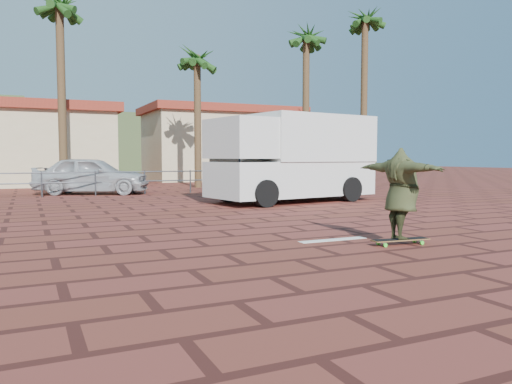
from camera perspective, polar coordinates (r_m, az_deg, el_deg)
ground at (r=10.23m, az=1.77°, el=-4.77°), size 120.00×120.00×0.00m
paint_stripe at (r=9.55m, az=8.79°, el=-5.42°), size 1.40×0.22×0.01m
guardrail at (r=21.55m, az=-12.61°, el=1.56°), size 24.06×0.06×1.00m
palm_left at (r=24.93m, az=-21.55°, el=18.59°), size 2.40×2.40×9.45m
palm_center at (r=26.27m, az=-6.74°, el=14.50°), size 2.40×2.40×7.75m
palm_right at (r=27.39m, az=5.77°, el=16.68°), size 2.40×2.40×9.05m
palm_far_right at (r=28.41m, az=12.36°, el=18.07°), size 2.40×2.40×10.05m
building_east at (r=35.35m, az=-4.00°, el=5.57°), size 10.60×6.60×5.00m
hill_front at (r=59.24m, az=-20.42°, el=5.14°), size 70.00×18.00×6.00m
longboard at (r=9.27m, az=16.17°, el=-5.29°), size 1.11×0.35×0.11m
skateboarder at (r=9.17m, az=16.27°, el=-0.18°), size 0.64×2.01×1.62m
campervan at (r=17.56m, az=4.26°, el=4.09°), size 6.16×3.36×3.03m
car_silver at (r=22.21m, az=-18.23°, el=1.84°), size 5.06×3.53×1.60m
car_white at (r=24.61m, az=1.58°, el=2.30°), size 5.33×3.14×1.66m
street_sign at (r=24.07m, az=4.31°, el=4.41°), size 0.49×0.19×2.48m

